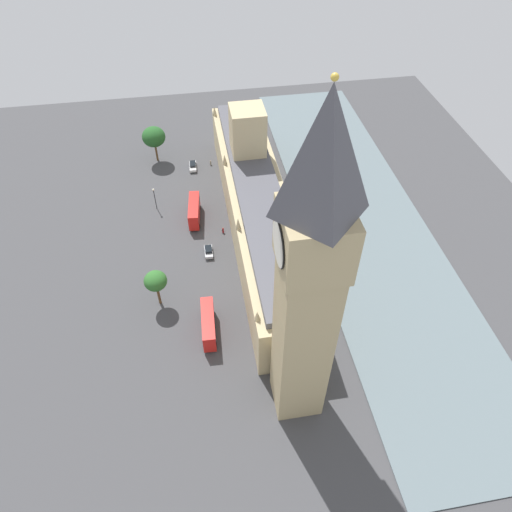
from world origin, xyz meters
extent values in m
plane|color=#424244|center=(0.00, 0.00, 0.00)|extent=(149.80, 149.80, 0.00)
cube|color=slate|center=(-29.01, 0.00, 0.12)|extent=(30.01, 134.82, 0.25)
cube|color=tan|center=(-2.00, 0.00, 6.08)|extent=(13.08, 79.80, 12.15)
cube|color=tan|center=(-2.00, -14.36, 12.51)|extent=(8.12, 8.12, 25.03)
cube|color=#4C4C54|center=(-2.00, 0.00, 12.95)|extent=(9.94, 76.60, 1.60)
cone|color=tan|center=(4.14, -35.91, 13.51)|extent=(1.20, 1.20, 2.72)
cone|color=tan|center=(4.14, -11.97, 13.48)|extent=(1.20, 1.20, 2.65)
cone|color=tan|center=(4.14, 11.97, 13.60)|extent=(1.20, 1.20, 2.89)
cone|color=tan|center=(4.14, 35.91, 13.22)|extent=(1.20, 1.20, 2.15)
cube|color=tan|center=(-1.28, 45.33, 17.56)|extent=(7.82, 7.82, 35.11)
cube|color=tan|center=(-1.28, 45.33, 39.60)|extent=(8.61, 8.61, 8.99)
cylinder|color=silver|center=(3.18, 45.33, 39.60)|extent=(0.25, 5.95, 5.95)
torus|color=black|center=(3.18, 45.33, 39.60)|extent=(0.24, 6.19, 6.19)
cylinder|color=silver|center=(-1.28, 40.88, 39.60)|extent=(5.95, 0.25, 5.95)
torus|color=black|center=(-1.28, 40.88, 39.60)|extent=(6.19, 0.24, 6.19)
pyramid|color=#4C4C54|center=(-1.28, 45.33, 51.78)|extent=(8.61, 8.61, 15.37)
sphere|color=gold|center=(-1.28, 45.33, 59.87)|extent=(0.80, 0.80, 0.80)
cube|color=silver|center=(11.89, -28.78, 0.72)|extent=(2.09, 4.87, 0.75)
cube|color=black|center=(11.88, -29.02, 1.42)|extent=(1.70, 2.75, 0.65)
cylinder|color=black|center=(11.08, -27.21, 0.34)|extent=(0.28, 0.69, 0.68)
cylinder|color=black|center=(12.82, -27.29, 0.34)|extent=(0.28, 0.69, 0.68)
cylinder|color=black|center=(10.96, -30.28, 0.34)|extent=(0.28, 0.69, 0.68)
cylinder|color=black|center=(12.69, -30.35, 0.34)|extent=(0.28, 0.69, 0.68)
cube|color=red|center=(12.95, -6.86, 2.65)|extent=(3.58, 10.70, 4.20)
cube|color=black|center=(12.95, -6.86, 2.73)|extent=(3.60, 10.31, 0.70)
cylinder|color=black|center=(12.19, -3.09, 0.55)|extent=(0.46, 1.13, 1.10)
cylinder|color=black|center=(14.47, -3.33, 0.55)|extent=(0.46, 1.13, 1.10)
cylinder|color=black|center=(11.42, -10.40, 0.55)|extent=(0.46, 1.13, 1.10)
cylinder|color=black|center=(13.71, -10.64, 0.55)|extent=(0.46, 1.13, 1.10)
cube|color=#B7B7BC|center=(10.71, 6.39, 0.72)|extent=(1.93, 4.11, 0.75)
cube|color=black|center=(10.71, 6.19, 1.42)|extent=(1.60, 2.31, 0.65)
cylinder|color=black|center=(9.88, 7.71, 0.34)|extent=(0.26, 0.68, 0.68)
cylinder|color=black|center=(11.58, 7.68, 0.34)|extent=(0.26, 0.68, 0.68)
cylinder|color=black|center=(9.84, 5.10, 0.34)|extent=(0.26, 0.68, 0.68)
cylinder|color=black|center=(11.54, 5.07, 0.34)|extent=(0.26, 0.68, 0.68)
cube|color=red|center=(12.73, 28.46, 2.65)|extent=(2.98, 10.60, 4.20)
cube|color=black|center=(12.73, 28.46, 2.73)|extent=(3.02, 10.21, 0.70)
cylinder|color=black|center=(11.74, 32.19, 0.55)|extent=(0.40, 1.11, 1.10)
cylinder|color=black|center=(14.04, 32.08, 0.55)|extent=(0.40, 1.11, 1.10)
cylinder|color=black|center=(11.41, 24.85, 0.55)|extent=(0.40, 1.11, 1.10)
cylinder|color=black|center=(13.71, 24.74, 0.55)|extent=(0.40, 1.11, 1.10)
cylinder|color=gray|center=(6.71, -29.83, 0.63)|extent=(0.59, 0.59, 1.26)
sphere|color=beige|center=(6.71, -29.83, 1.38)|extent=(0.24, 0.24, 0.24)
cube|color=gray|center=(6.90, -29.64, 0.69)|extent=(0.28, 0.27, 0.23)
cylinder|color=maroon|center=(6.52, -0.47, 0.68)|extent=(0.56, 0.56, 1.37)
sphere|color=#8C6647|center=(6.52, -0.47, 1.50)|extent=(0.26, 0.26, 0.26)
cube|color=#336B60|center=(6.80, -0.55, 0.75)|extent=(0.18, 0.33, 0.25)
cylinder|color=brown|center=(21.83, -34.76, 2.66)|extent=(0.56, 0.56, 5.31)
ellipsoid|color=#235623|center=(21.83, -34.76, 7.77)|extent=(6.55, 6.55, 5.57)
cylinder|color=brown|center=(22.33, 19.30, 2.67)|extent=(0.56, 0.56, 5.35)
ellipsoid|color=#2D6628|center=(22.33, 19.30, 7.13)|extent=(4.74, 4.74, 4.03)
cylinder|color=black|center=(22.50, -12.45, 2.95)|extent=(0.18, 0.18, 5.90)
sphere|color=#F2EAC6|center=(22.50, -12.45, 6.18)|extent=(0.56, 0.56, 0.56)
camera|label=1|loc=(12.46, 84.47, 78.76)|focal=32.83mm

